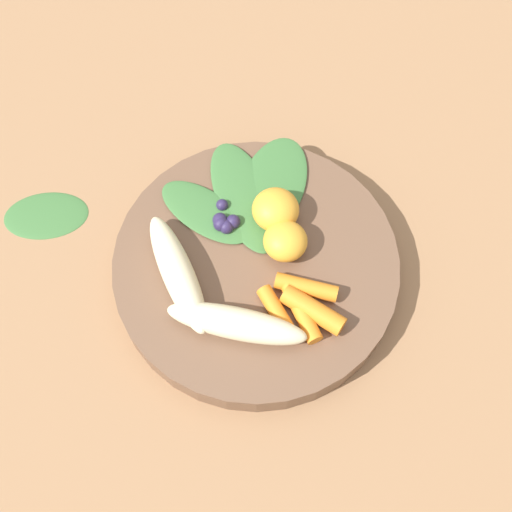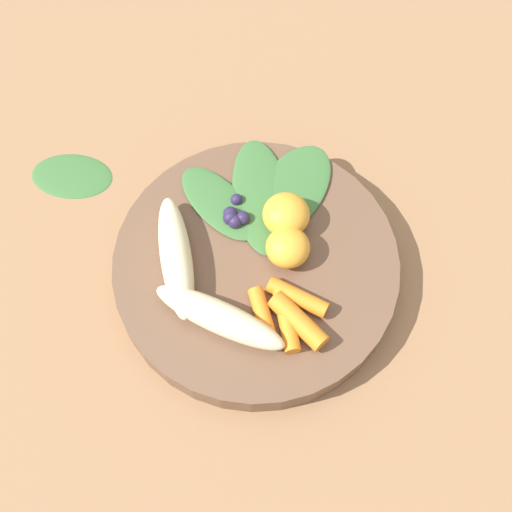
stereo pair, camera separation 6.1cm
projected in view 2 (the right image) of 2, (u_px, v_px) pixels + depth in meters
ground_plane at (256, 274)px, 0.65m from camera, size 2.40×2.40×0.00m
bowl at (256, 267)px, 0.63m from camera, size 0.27×0.27×0.03m
banana_peeled_left at (220, 317)px, 0.58m from camera, size 0.07×0.13×0.03m
banana_peeled_right at (176, 257)px, 0.61m from camera, size 0.09×0.12×0.03m
orange_segment_near at (286, 215)px, 0.62m from camera, size 0.04×0.04×0.03m
orange_segment_far at (288, 247)px, 0.61m from camera, size 0.04×0.04×0.03m
carrot_front at (263, 316)px, 0.59m from camera, size 0.04×0.05×0.01m
carrot_mid_left at (286, 318)px, 0.59m from camera, size 0.05×0.06×0.01m
carrot_mid_right at (298, 321)px, 0.59m from camera, size 0.02×0.06×0.02m
carrot_rear at (300, 295)px, 0.60m from camera, size 0.03×0.06×0.02m
blueberry_pile at (235, 216)px, 0.63m from camera, size 0.03×0.03×0.01m
kale_leaf_left at (291, 190)px, 0.65m from camera, size 0.13×0.09×0.01m
kale_leaf_right at (261, 196)px, 0.65m from camera, size 0.12×0.14×0.01m
kale_leaf_rear at (219, 203)px, 0.65m from camera, size 0.05×0.10×0.01m
kale_leaf_stray at (72, 175)px, 0.70m from camera, size 0.10×0.10×0.01m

